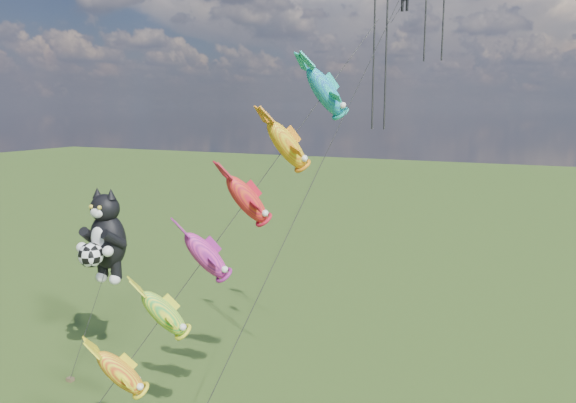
% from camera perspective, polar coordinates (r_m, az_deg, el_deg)
% --- Properties ---
extents(cat_kite_rig, '(2.74, 4.28, 11.15)m').
position_cam_1_polar(cat_kite_rig, '(35.42, -18.12, -3.37)').
color(cat_kite_rig, brown).
rests_on(cat_kite_rig, ground).
extents(fish_windsock_rig, '(10.66, 12.04, 19.64)m').
position_cam_1_polar(fish_windsock_rig, '(22.94, -6.28, -2.73)').
color(fish_windsock_rig, brown).
rests_on(fish_windsock_rig, ground).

